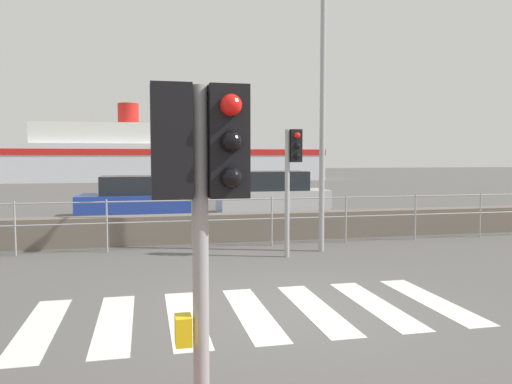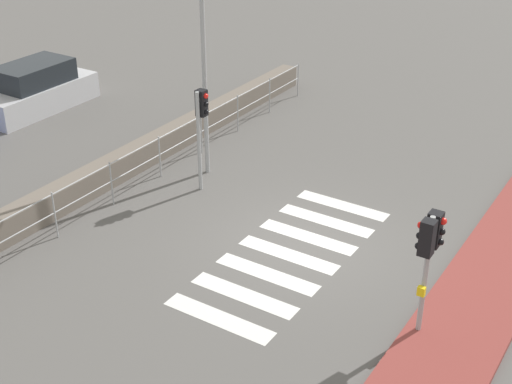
% 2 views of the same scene
% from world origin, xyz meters
% --- Properties ---
extents(ground_plane, '(160.00, 160.00, 0.00)m').
position_xyz_m(ground_plane, '(0.00, 0.00, 0.00)').
color(ground_plane, '#565451').
extents(sidewalk_brick, '(24.00, 1.80, 0.12)m').
position_xyz_m(sidewalk_brick, '(0.00, -4.10, 0.06)').
color(sidewalk_brick, brown).
rests_on(sidewalk_brick, ground_plane).
extents(crosswalk, '(5.85, 2.40, 0.01)m').
position_xyz_m(crosswalk, '(-0.59, 0.00, 0.00)').
color(crosswalk, silver).
rests_on(crosswalk, ground_plane).
extents(seawall, '(18.78, 0.55, 0.69)m').
position_xyz_m(seawall, '(0.00, 5.77, 0.35)').
color(seawall, '#6B6056').
rests_on(seawall, ground_plane).
extents(harbor_fence, '(16.94, 0.04, 1.18)m').
position_xyz_m(harbor_fence, '(0.00, 4.89, 0.77)').
color(harbor_fence, '#9EA0A3').
rests_on(harbor_fence, ground_plane).
extents(traffic_light_near, '(0.58, 0.41, 2.55)m').
position_xyz_m(traffic_light_near, '(-1.66, -3.44, 1.98)').
color(traffic_light_near, '#9EA0A3').
rests_on(traffic_light_near, ground_plane).
extents(traffic_light_far, '(0.34, 0.32, 2.68)m').
position_xyz_m(traffic_light_far, '(1.03, 3.53, 1.97)').
color(traffic_light_far, '#9EA0A3').
rests_on(traffic_light_far, ground_plane).
extents(streetlamp, '(0.32, 0.95, 6.07)m').
position_xyz_m(streetlamp, '(1.85, 3.83, 3.74)').
color(streetlamp, '#9EA0A3').
rests_on(streetlamp, ground_plane).
extents(parked_car_silver, '(4.08, 1.72, 1.57)m').
position_xyz_m(parked_car_silver, '(2.69, 11.59, 0.67)').
color(parked_car_silver, '#BCBCC1').
rests_on(parked_car_silver, ground_plane).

